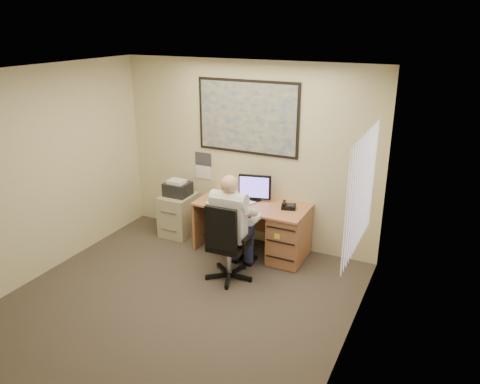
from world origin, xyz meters
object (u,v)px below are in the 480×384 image
at_px(desk, 274,227).
at_px(filing_cabinet, 179,211).
at_px(person, 230,228).
at_px(office_chair, 227,258).

bearing_deg(desk, filing_cabinet, 178.83).
height_order(filing_cabinet, person, person).
bearing_deg(person, office_chair, -93.19).
relative_size(filing_cabinet, person, 0.64).
xyz_separation_m(desk, office_chair, (-0.29, -0.88, -0.13)).
xyz_separation_m(office_chair, person, (0.00, 0.08, 0.39)).
bearing_deg(desk, office_chair, -108.24).
distance_m(office_chair, person, 0.40).
bearing_deg(filing_cabinet, office_chair, -34.43).
distance_m(desk, person, 0.89).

